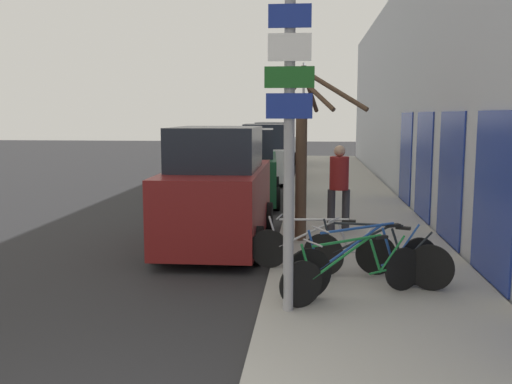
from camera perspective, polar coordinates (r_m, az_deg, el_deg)
ground_plane at (r=15.25m, az=-0.68°, el=-1.90°), size 80.00×80.00×0.00m
sidewalk_curb at (r=17.95m, az=8.57°, el=-0.29°), size 3.20×32.00×0.15m
building_facade at (r=17.86m, az=14.48°, el=9.64°), size 0.23×32.00×6.50m
signpost at (r=6.82m, az=3.33°, el=4.98°), size 0.58×0.15×3.81m
bicycle_0 at (r=7.66m, az=9.83°, el=-7.86°), size 1.92×1.17×0.83m
bicycle_1 at (r=7.96m, az=10.87°, el=-7.00°), size 2.17×1.15×0.94m
bicycle_2 at (r=8.41m, az=11.78°, el=-6.37°), size 2.06×0.89×0.89m
bicycle_3 at (r=8.89m, az=6.55°, el=-5.56°), size 2.25×0.50×0.85m
parked_car_0 at (r=11.10m, az=-3.83°, el=0.00°), size 1.99×4.34×2.33m
parked_car_1 at (r=16.49m, az=-1.00°, el=2.27°), size 2.16×4.35×2.15m
parked_car_2 at (r=21.80m, az=0.91°, el=3.64°), size 2.16×4.39×2.21m
parked_car_3 at (r=27.74m, az=1.88°, el=4.53°), size 2.15×4.62×2.19m
pedestrian_near at (r=11.93m, az=8.30°, el=1.03°), size 0.46×0.40×1.78m
street_tree at (r=10.91m, az=4.86°, el=3.62°), size 1.68×2.09×3.31m
traffic_light at (r=23.67m, az=4.77°, el=8.88°), size 0.20×0.30×4.50m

